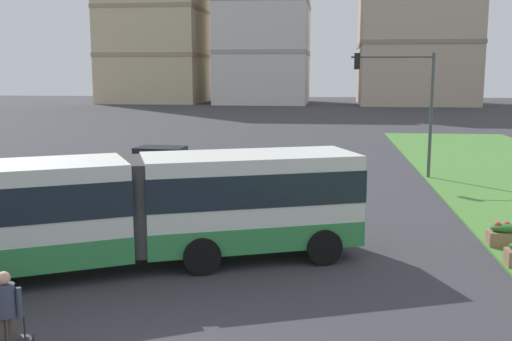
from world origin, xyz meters
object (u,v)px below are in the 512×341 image
pedestrian_crossing (6,311)px  articulated_bus (150,207)px  traffic_light_far_right (405,93)px  car_white_van (163,163)px  flower_planter_3 (507,235)px

pedestrian_crossing → articulated_bus: bearing=80.8°
pedestrian_crossing → traffic_light_far_right: 23.19m
articulated_bus → pedestrian_crossing: bearing=-99.2°
articulated_bus → car_white_van: (-3.58, 13.76, -0.90)m
car_white_van → flower_planter_3: bearing=-38.2°
car_white_van → traffic_light_far_right: 12.66m
car_white_van → articulated_bus: bearing=-75.4°
articulated_bus → car_white_van: size_ratio=2.58×
articulated_bus → car_white_van: bearing=104.6°
pedestrian_crossing → traffic_light_far_right: traffic_light_far_right is taller
car_white_van → flower_planter_3: (13.77, -10.83, -0.33)m
car_white_van → pedestrian_crossing: 19.71m
articulated_bus → traffic_light_far_right: (8.49, 15.16, 2.64)m
car_white_van → traffic_light_far_right: (12.07, 1.40, 3.54)m
car_white_van → traffic_light_far_right: traffic_light_far_right is taller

